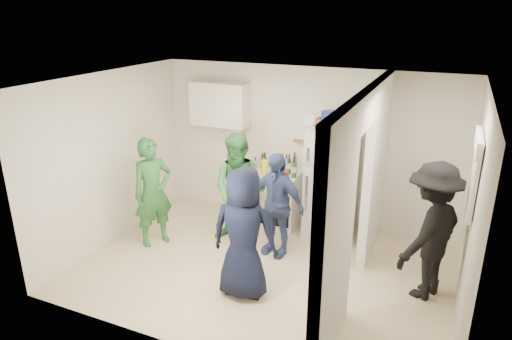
# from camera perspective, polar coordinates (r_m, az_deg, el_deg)

# --- Properties ---
(floor) EXTENTS (4.80, 4.80, 0.00)m
(floor) POSITION_cam_1_polar(r_m,az_deg,el_deg) (6.27, 0.80, -12.31)
(floor) COLOR beige
(floor) RESTS_ON ground
(wall_back) EXTENTS (4.80, 0.00, 4.80)m
(wall_back) POSITION_cam_1_polar(r_m,az_deg,el_deg) (7.22, 6.15, 2.89)
(wall_back) COLOR silver
(wall_back) RESTS_ON floor
(wall_front) EXTENTS (4.80, 0.00, 4.80)m
(wall_front) POSITION_cam_1_polar(r_m,az_deg,el_deg) (4.34, -8.06, -9.08)
(wall_front) COLOR silver
(wall_front) RESTS_ON floor
(wall_left) EXTENTS (0.00, 3.40, 3.40)m
(wall_left) POSITION_cam_1_polar(r_m,az_deg,el_deg) (6.95, -17.68, 1.37)
(wall_left) COLOR silver
(wall_left) RESTS_ON floor
(wall_right) EXTENTS (0.00, 3.40, 3.40)m
(wall_right) POSITION_cam_1_polar(r_m,az_deg,el_deg) (5.33, 25.45, -5.24)
(wall_right) COLOR silver
(wall_right) RESTS_ON floor
(ceiling) EXTENTS (4.80, 4.80, 0.00)m
(ceiling) POSITION_cam_1_polar(r_m,az_deg,el_deg) (5.38, 0.93, 10.89)
(ceiling) COLOR white
(ceiling) RESTS_ON wall_back
(partition_pier_back) EXTENTS (0.12, 1.20, 2.50)m
(partition_pier_back) POSITION_cam_1_polar(r_m,az_deg,el_deg) (6.41, 14.72, 0.14)
(partition_pier_back) COLOR silver
(partition_pier_back) RESTS_ON floor
(partition_pier_front) EXTENTS (0.12, 1.20, 2.50)m
(partition_pier_front) POSITION_cam_1_polar(r_m,az_deg,el_deg) (4.42, 9.75, -8.64)
(partition_pier_front) COLOR silver
(partition_pier_front) RESTS_ON floor
(partition_header) EXTENTS (0.12, 1.00, 0.40)m
(partition_header) POSITION_cam_1_polar(r_m,az_deg,el_deg) (5.08, 13.59, 7.52)
(partition_header) COLOR silver
(partition_header) RESTS_ON partition_pier_back
(stove) EXTENTS (0.74, 0.62, 0.88)m
(stove) POSITION_cam_1_polar(r_m,az_deg,el_deg) (7.31, 2.57, -3.55)
(stove) COLOR white
(stove) RESTS_ON floor
(upper_cabinet) EXTENTS (0.95, 0.34, 0.70)m
(upper_cabinet) POSITION_cam_1_polar(r_m,az_deg,el_deg) (7.44, -4.53, 8.22)
(upper_cabinet) COLOR silver
(upper_cabinet) RESTS_ON wall_back
(fridge) EXTENTS (0.68, 0.66, 1.66)m
(fridge) POSITION_cam_1_polar(r_m,az_deg,el_deg) (6.89, 9.39, -1.81)
(fridge) COLOR silver
(fridge) RESTS_ON floor
(wicker_basket) EXTENTS (0.35, 0.25, 0.15)m
(wicker_basket) POSITION_cam_1_polar(r_m,az_deg,el_deg) (6.69, 9.10, 5.69)
(wicker_basket) COLOR brown
(wicker_basket) RESTS_ON fridge
(blue_bowl) EXTENTS (0.24, 0.24, 0.11)m
(blue_bowl) POSITION_cam_1_polar(r_m,az_deg,el_deg) (6.66, 9.16, 6.77)
(blue_bowl) COLOR navy
(blue_bowl) RESTS_ON wicker_basket
(yellow_cup_stack_top) EXTENTS (0.09, 0.09, 0.25)m
(yellow_cup_stack_top) POSITION_cam_1_polar(r_m,az_deg,el_deg) (6.46, 11.52, 5.51)
(yellow_cup_stack_top) COLOR yellow
(yellow_cup_stack_top) RESTS_ON fridge
(wall_clock) EXTENTS (0.22, 0.02, 0.22)m
(wall_clock) POSITION_cam_1_polar(r_m,az_deg,el_deg) (7.07, 6.62, 6.29)
(wall_clock) COLOR white
(wall_clock) RESTS_ON wall_back
(spice_shelf) EXTENTS (0.35, 0.08, 0.03)m
(spice_shelf) POSITION_cam_1_polar(r_m,az_deg,el_deg) (7.15, 6.05, 3.55)
(spice_shelf) COLOR olive
(spice_shelf) RESTS_ON wall_back
(nook_window) EXTENTS (0.03, 0.70, 0.80)m
(nook_window) POSITION_cam_1_polar(r_m,az_deg,el_deg) (5.38, 25.84, -0.49)
(nook_window) COLOR black
(nook_window) RESTS_ON wall_right
(nook_window_frame) EXTENTS (0.04, 0.76, 0.86)m
(nook_window_frame) POSITION_cam_1_polar(r_m,az_deg,el_deg) (5.38, 25.69, -0.47)
(nook_window_frame) COLOR white
(nook_window_frame) RESTS_ON wall_right
(nook_valance) EXTENTS (0.04, 0.82, 0.18)m
(nook_valance) POSITION_cam_1_polar(r_m,az_deg,el_deg) (5.28, 25.97, 3.14)
(nook_valance) COLOR white
(nook_valance) RESTS_ON wall_right
(yellow_cup_stack_stove) EXTENTS (0.09, 0.09, 0.25)m
(yellow_cup_stack_stove) POSITION_cam_1_polar(r_m,az_deg,el_deg) (6.95, 1.06, 0.25)
(yellow_cup_stack_stove) COLOR #FFF115
(yellow_cup_stack_stove) RESTS_ON stove
(red_cup) EXTENTS (0.09, 0.09, 0.12)m
(red_cup) POSITION_cam_1_polar(r_m,az_deg,el_deg) (6.88, 3.73, -0.59)
(red_cup) COLOR red
(red_cup) RESTS_ON stove
(person_green_left) EXTENTS (0.63, 0.70, 1.61)m
(person_green_left) POSITION_cam_1_polar(r_m,az_deg,el_deg) (6.75, -12.76, -2.75)
(person_green_left) COLOR #2B6C39
(person_green_left) RESTS_ON floor
(person_green_center) EXTENTS (0.89, 0.74, 1.65)m
(person_green_center) POSITION_cam_1_polar(r_m,az_deg,el_deg) (6.63, -2.05, -2.47)
(person_green_center) COLOR #367C3B
(person_green_center) RESTS_ON floor
(person_denim) EXTENTS (0.93, 0.54, 1.50)m
(person_denim) POSITION_cam_1_polar(r_m,az_deg,el_deg) (6.33, 2.49, -4.31)
(person_denim) COLOR #3C5184
(person_denim) RESTS_ON floor
(person_navy) EXTENTS (0.85, 0.61, 1.63)m
(person_navy) POSITION_cam_1_polar(r_m,az_deg,el_deg) (5.41, -1.55, -7.97)
(person_navy) COLOR black
(person_navy) RESTS_ON floor
(person_nook) EXTENTS (1.05, 1.26, 1.70)m
(person_nook) POSITION_cam_1_polar(r_m,az_deg,el_deg) (5.76, 20.98, -7.17)
(person_nook) COLOR black
(person_nook) RESTS_ON floor
(bottle_a) EXTENTS (0.06, 0.06, 0.25)m
(bottle_a) POSITION_cam_1_polar(r_m,az_deg,el_deg) (7.32, 0.81, 1.23)
(bottle_a) COLOR brown
(bottle_a) RESTS_ON stove
(bottle_b) EXTENTS (0.08, 0.08, 0.33)m
(bottle_b) POSITION_cam_1_polar(r_m,az_deg,el_deg) (7.07, 1.12, 0.90)
(bottle_b) COLOR #1E551C
(bottle_b) RESTS_ON stove
(bottle_c) EXTENTS (0.06, 0.06, 0.25)m
(bottle_c) POSITION_cam_1_polar(r_m,az_deg,el_deg) (7.28, 2.46, 1.13)
(bottle_c) COLOR silver
(bottle_c) RESTS_ON stove
(bottle_d) EXTENTS (0.08, 0.08, 0.30)m
(bottle_d) POSITION_cam_1_polar(r_m,az_deg,el_deg) (7.06, 2.52, 0.75)
(bottle_d) COLOR maroon
(bottle_d) RESTS_ON stove
(bottle_e) EXTENTS (0.07, 0.07, 0.26)m
(bottle_e) POSITION_cam_1_polar(r_m,az_deg,el_deg) (7.22, 3.81, 0.98)
(bottle_e) COLOR #A9B0BB
(bottle_e) RESTS_ON stove
(bottle_f) EXTENTS (0.06, 0.06, 0.32)m
(bottle_f) POSITION_cam_1_polar(r_m,az_deg,el_deg) (7.05, 4.15, 0.76)
(bottle_f) COLOR #14381D
(bottle_f) RESTS_ON stove
(bottle_g) EXTENTS (0.07, 0.07, 0.32)m
(bottle_g) POSITION_cam_1_polar(r_m,az_deg,el_deg) (7.13, 4.84, 1.00)
(bottle_g) COLOR #975331
(bottle_g) RESTS_ON stove
(bottle_h) EXTENTS (0.07, 0.07, 0.25)m
(bottle_h) POSITION_cam_1_polar(r_m,az_deg,el_deg) (7.11, -0.11, 0.69)
(bottle_h) COLOR silver
(bottle_h) RESTS_ON stove
(bottle_i) EXTENTS (0.06, 0.06, 0.29)m
(bottle_i) POSITION_cam_1_polar(r_m,az_deg,el_deg) (7.15, 3.30, 0.95)
(bottle_i) COLOR #58120F
(bottle_i) RESTS_ON stove
(bottle_j) EXTENTS (0.08, 0.08, 0.33)m
(bottle_j) POSITION_cam_1_polar(r_m,az_deg,el_deg) (6.89, 4.79, 0.34)
(bottle_j) COLOR #1E5827
(bottle_j) RESTS_ON stove
(bottle_k) EXTENTS (0.07, 0.07, 0.25)m
(bottle_k) POSITION_cam_1_polar(r_m,az_deg,el_deg) (7.21, 1.03, 0.97)
(bottle_k) COLOR #946122
(bottle_k) RESTS_ON stove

